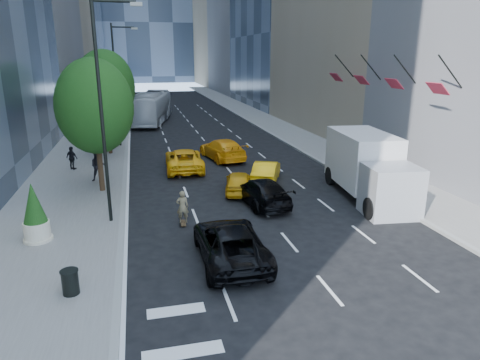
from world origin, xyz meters
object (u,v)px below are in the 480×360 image
object	(u,v)px
city_bus	(152,108)
planter_shrub	(35,214)
box_truck	(369,167)
black_sedan_mercedes	(261,192)
black_sedan_lincoln	(230,243)
trash_can	(70,283)
skateboarder	(183,209)

from	to	relation	value
city_bus	planter_shrub	world-z (taller)	city_bus
box_truck	black_sedan_mercedes	bearing A→B (deg)	-177.02
black_sedan_lincoln	box_truck	xyz separation A→B (m)	(9.04, 5.60, 1.05)
black_sedan_lincoln	black_sedan_mercedes	world-z (taller)	black_sedan_lincoln
black_sedan_lincoln	black_sedan_mercedes	size ratio (longest dim) A/B	1.09
city_bus	trash_can	bearing A→B (deg)	-84.70
skateboarder	black_sedan_lincoln	xyz separation A→B (m)	(1.40, -4.00, -0.06)
trash_can	planter_shrub	bearing A→B (deg)	111.84
skateboarder	city_bus	size ratio (longest dim) A/B	0.12
skateboarder	city_bus	distance (m)	32.51
city_bus	box_truck	size ratio (longest dim) A/B	1.67
black_sedan_lincoln	city_bus	size ratio (longest dim) A/B	0.41
black_sedan_lincoln	planter_shrub	bearing A→B (deg)	-23.33
box_truck	city_bus	bearing A→B (deg)	115.08
city_bus	trash_can	size ratio (longest dim) A/B	15.69
trash_can	skateboarder	bearing A→B (deg)	51.81
black_sedan_mercedes	planter_shrub	world-z (taller)	planter_shrub
planter_shrub	trash_can	bearing A→B (deg)	-68.16
black_sedan_lincoln	trash_can	xyz separation A→B (m)	(-5.67, -1.43, -0.17)
skateboarder	box_truck	bearing A→B (deg)	-168.82
black_sedan_mercedes	city_bus	distance (m)	30.86
skateboarder	trash_can	distance (m)	6.91
black_sedan_mercedes	skateboarder	bearing A→B (deg)	17.87
black_sedan_lincoln	box_truck	bearing A→B (deg)	-147.57
skateboarder	box_truck	xyz separation A→B (m)	(10.44, 1.60, 0.99)
skateboarder	black_sedan_mercedes	size ratio (longest dim) A/B	0.33
skateboarder	city_bus	xyz separation A→B (m)	(0.00, 32.50, 0.98)
box_truck	planter_shrub	bearing A→B (deg)	-165.94
city_bus	planter_shrub	bearing A→B (deg)	-88.87
black_sedan_lincoln	planter_shrub	xyz separation A→B (m)	(-7.59, 3.37, 0.63)
skateboarder	planter_shrub	distance (m)	6.25
black_sedan_mercedes	box_truck	world-z (taller)	box_truck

